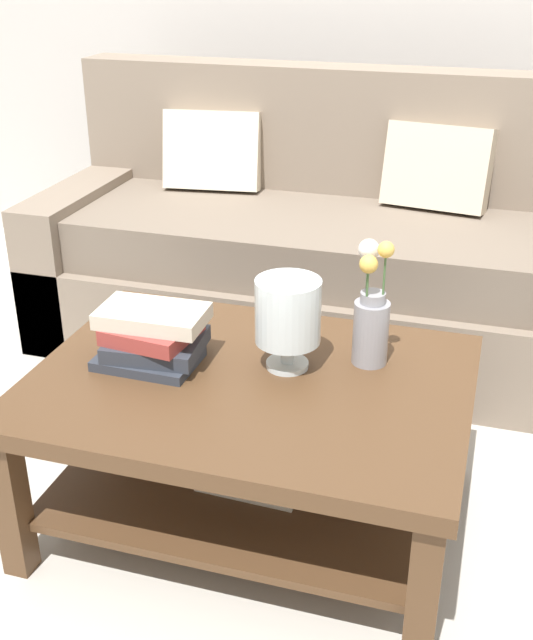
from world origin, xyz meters
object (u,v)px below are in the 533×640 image
at_px(book_stack_main, 153,336).
at_px(couch, 317,254).
at_px(coffee_table, 251,418).
at_px(flower_pitcher, 371,317).
at_px(glass_hurricane_vase, 288,314).

bearing_deg(book_stack_main, couch, 81.67).
xyz_separation_m(couch, coffee_table, (0.11, -1.21, -0.02)).
distance_m(couch, flower_pitcher, 1.13).
height_order(couch, flower_pitcher, couch).
relative_size(couch, glass_hurricane_vase, 8.57).
distance_m(couch, book_stack_main, 1.22).
relative_size(couch, coffee_table, 1.89).
bearing_deg(flower_pitcher, book_stack_main, -163.73).
bearing_deg(couch, glass_hurricane_vase, -80.62).
height_order(couch, book_stack_main, couch).
distance_m(book_stack_main, glass_hurricane_vase, 0.38).
bearing_deg(coffee_table, glass_hurricane_vase, 47.91).
distance_m(coffee_table, flower_pitcher, 0.43).
bearing_deg(flower_pitcher, couch, 110.85).
height_order(couch, glass_hurricane_vase, couch).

